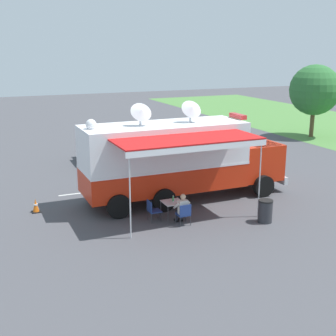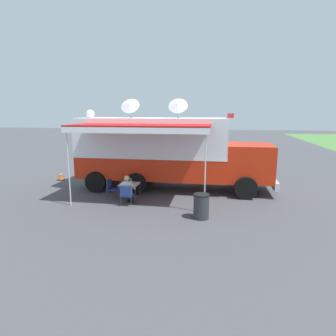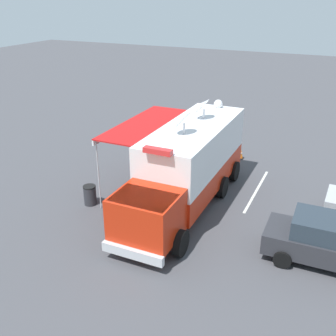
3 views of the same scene
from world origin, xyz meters
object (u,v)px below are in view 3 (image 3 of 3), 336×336
object	(u,v)px
water_bottle	(157,168)
car_behind_truck	(325,241)
folding_chair_beside_table	(165,168)
seated_responder	(144,170)
trash_bin	(90,195)
folding_table	(156,171)
command_truck	(187,164)
traffic_cone	(241,154)
folding_chair_at_table	(141,172)

from	to	relation	value
water_bottle	car_behind_truck	bearing A→B (deg)	158.41
folding_chair_beside_table	car_behind_truck	distance (m)	9.12
water_bottle	folding_chair_beside_table	world-z (taller)	water_bottle
seated_responder	car_behind_truck	xyz separation A→B (m)	(-8.83, 3.15, 0.23)
seated_responder	trash_bin	bearing A→B (deg)	69.92
folding_table	water_bottle	xyz separation A→B (m)	(-0.08, 0.05, 0.16)
seated_responder	car_behind_truck	world-z (taller)	car_behind_truck
command_truck	car_behind_truck	xyz separation A→B (m)	(-6.04, 1.96, -1.07)
command_truck	folding_table	size ratio (longest dim) A/B	11.86
folding_table	water_bottle	bearing A→B (deg)	148.72
command_truck	folding_chair_beside_table	bearing A→B (deg)	-45.91
water_bottle	folding_chair_beside_table	bearing A→B (deg)	-90.28
car_behind_truck	traffic_cone	bearing A→B (deg)	-57.57
folding_chair_at_table	traffic_cone	xyz separation A→B (m)	(-3.80, -5.07, -0.23)
folding_chair_beside_table	trash_bin	distance (m)	4.45
folding_table	folding_chair_at_table	xyz separation A→B (m)	(0.80, 0.12, -0.16)
command_truck	folding_table	bearing A→B (deg)	-30.99
folding_table	folding_chair_beside_table	size ratio (longest dim) A/B	0.92
folding_table	car_behind_truck	size ratio (longest dim) A/B	0.19
folding_table	folding_chair_beside_table	xyz separation A→B (m)	(-0.09, -0.85, -0.16)
folding_chair_beside_table	trash_bin	world-z (taller)	trash_bin
trash_bin	folding_table	bearing A→B (deg)	-118.46
folding_table	folding_chair_beside_table	distance (m)	0.87
command_truck	folding_chair_beside_table	world-z (taller)	command_truck
folding_chair_at_table	car_behind_truck	bearing A→B (deg)	160.75
folding_chair_beside_table	traffic_cone	distance (m)	5.03
command_truck	trash_bin	distance (m)	4.61
trash_bin	car_behind_truck	xyz separation A→B (m)	(-9.96, 0.06, 0.42)
folding_chair_at_table	traffic_cone	world-z (taller)	folding_chair_at_table
water_bottle	folding_table	bearing A→B (deg)	-31.28
seated_responder	traffic_cone	size ratio (longest dim) A/B	2.16
command_truck	folding_chair_beside_table	distance (m)	3.33
water_bottle	traffic_cone	xyz separation A→B (m)	(-2.92, -5.00, -0.55)
folding_chair_beside_table	seated_responder	distance (m)	1.20
folding_table	traffic_cone	bearing A→B (deg)	-121.25
command_truck	water_bottle	xyz separation A→B (m)	(2.10, -1.26, -1.11)
folding_table	folding_chair_at_table	size ratio (longest dim) A/B	0.92
command_truck	folding_table	xyz separation A→B (m)	(2.18, -1.31, -1.27)
command_truck	seated_responder	distance (m)	3.30
folding_table	water_bottle	size ratio (longest dim) A/B	3.57
command_truck	traffic_cone	world-z (taller)	command_truck
water_bottle	folding_chair_at_table	distance (m)	0.94
command_truck	folding_chair_at_table	world-z (taller)	command_truck
water_bottle	seated_responder	distance (m)	0.72
folding_chair_at_table	seated_responder	xyz separation A→B (m)	(-0.19, -0.00, 0.14)
car_behind_truck	trash_bin	bearing A→B (deg)	-0.34
folding_chair_beside_table	car_behind_truck	world-z (taller)	car_behind_truck
car_behind_truck	water_bottle	bearing A→B (deg)	-21.59
traffic_cone	folding_chair_beside_table	bearing A→B (deg)	54.59
car_behind_truck	folding_chair_beside_table	bearing A→B (deg)	-26.87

